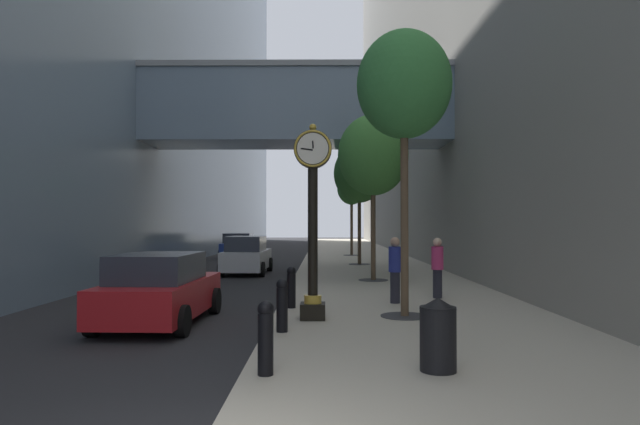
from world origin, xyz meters
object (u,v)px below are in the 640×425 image
object	(u,v)px
bollard_nearest	(266,336)
car_blue_near	(239,246)
street_clock	(313,212)
bollard_second	(282,304)
street_tree_far	(352,189)
pedestrian_walking	(395,268)
bollard_third	(291,286)
car_silver_mid	(247,256)
street_tree_mid_far	(359,174)
trash_bin	(438,333)
street_tree_near	(404,86)
car_red_far	(160,290)
pedestrian_by_clock	(437,266)
street_tree_mid_near	(373,156)

from	to	relation	value
bollard_nearest	car_blue_near	size ratio (longest dim) A/B	0.23
street_clock	bollard_second	size ratio (longest dim) A/B	4.18
street_tree_far	car_blue_near	world-z (taller)	street_tree_far
street_clock	pedestrian_walking	bearing A→B (deg)	48.97
bollard_nearest	street_tree_far	xyz separation A→B (m)	(2.65, 28.54, 3.84)
bollard_third	car_silver_mid	size ratio (longest dim) A/B	0.25
street_clock	street_tree_mid_far	distance (m)	16.48
street_tree_far	pedestrian_walking	size ratio (longest dim) A/B	3.16
street_tree_mid_far	street_tree_far	size ratio (longest dim) A/B	1.13
trash_bin	street_tree_near	bearing A→B (deg)	87.49
car_blue_near	bollard_nearest	bearing A→B (deg)	-80.43
pedestrian_walking	car_red_far	size ratio (longest dim) A/B	0.41
street_clock	street_tree_near	world-z (taller)	street_tree_near
street_tree_mid_far	pedestrian_walking	distance (m)	14.23
street_clock	car_red_far	world-z (taller)	street_clock
street_clock	car_silver_mid	bearing A→B (deg)	104.54
street_tree_mid_far	bollard_third	bearing A→B (deg)	-100.32
bollard_third	pedestrian_walking	world-z (taller)	pedestrian_walking
street_tree_near	street_tree_mid_far	xyz separation A→B (m)	(-0.00, 15.81, -0.57)
street_tree_mid_far	pedestrian_walking	size ratio (longest dim) A/B	3.55
pedestrian_by_clock	street_clock	bearing A→B (deg)	-135.13
car_red_far	trash_bin	bearing A→B (deg)	-39.45
street_tree_mid_near	bollard_second	bearing A→B (deg)	-105.30
car_blue_near	trash_bin	bearing A→B (deg)	-75.48
bollard_nearest	car_silver_mid	xyz separation A→B (m)	(-2.62, 16.76, 0.13)
street_tree_near	street_tree_far	distance (m)	23.74
bollard_second	car_red_far	distance (m)	3.24
street_tree_mid_near	pedestrian_by_clock	bearing A→B (deg)	-74.04
car_silver_mid	car_red_far	distance (m)	12.18
street_tree_mid_far	pedestrian_by_clock	world-z (taller)	street_tree_mid_far
bollard_third	street_tree_mid_near	world-z (taller)	street_tree_mid_near
bollard_nearest	bollard_second	distance (m)	3.03
car_silver_mid	street_clock	bearing A→B (deg)	-75.46
pedestrian_walking	street_clock	bearing A→B (deg)	-131.03
street_clock	trash_bin	world-z (taller)	street_clock
bollard_third	car_red_far	distance (m)	3.22
street_tree_mid_near	street_tree_mid_far	xyz separation A→B (m)	(-0.00, 7.91, 0.04)
car_blue_near	car_red_far	size ratio (longest dim) A/B	1.07
pedestrian_walking	car_red_far	bearing A→B (deg)	-157.25
bollard_second	bollard_third	xyz separation A→B (m)	(0.00, 3.03, 0.00)
bollard_nearest	street_tree_mid_near	xyz separation A→B (m)	(2.65, 12.73, 4.09)
street_tree_mid_far	trash_bin	size ratio (longest dim) A/B	5.92
bollard_nearest	pedestrian_by_clock	world-z (taller)	pedestrian_by_clock
street_tree_mid_near	car_red_far	world-z (taller)	street_tree_mid_near
bollard_nearest	trash_bin	world-z (taller)	trash_bin
street_clock	street_tree_mid_near	size ratio (longest dim) A/B	0.70
trash_bin	pedestrian_walking	bearing A→B (deg)	87.83
pedestrian_by_clock	car_blue_near	xyz separation A→B (m)	(-8.71, 19.82, -0.26)
street_tree_mid_far	street_tree_near	bearing A→B (deg)	-90.00
pedestrian_walking	street_tree_mid_far	bearing A→B (deg)	90.22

